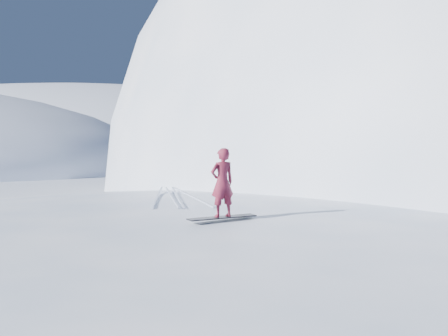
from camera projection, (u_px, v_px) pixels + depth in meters
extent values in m
plane|color=white|center=(170.00, 316.00, 11.92)|extent=(400.00, 400.00, 0.00)
ellipsoid|color=white|center=(218.00, 281.00, 14.87)|extent=(36.00, 28.00, 4.80)
ellipsoid|color=white|center=(374.00, 208.00, 31.48)|extent=(28.00, 24.00, 18.00)
ellipsoid|color=white|center=(75.00, 159.00, 123.26)|extent=(140.00, 90.00, 36.00)
ellipsoid|color=white|center=(139.00, 257.00, 17.98)|extent=(7.00, 6.30, 1.00)
ellipsoid|color=white|center=(410.00, 274.00, 15.63)|extent=(4.00, 3.60, 0.60)
cube|color=black|center=(222.00, 217.00, 11.48)|extent=(1.61, 1.14, 0.03)
imported|color=maroon|center=(222.00, 182.00, 11.44)|extent=(0.69, 0.62, 1.58)
cube|color=silver|center=(158.00, 195.00, 16.19)|extent=(0.79, 5.96, 0.04)
cube|color=silver|center=(171.00, 195.00, 16.18)|extent=(1.32, 5.88, 0.04)
cube|color=silver|center=(177.00, 195.00, 16.17)|extent=(1.22, 5.90, 0.04)
cube|color=silver|center=(191.00, 195.00, 16.15)|extent=(1.93, 5.72, 0.04)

